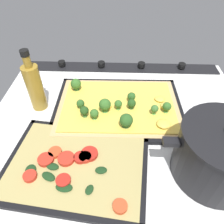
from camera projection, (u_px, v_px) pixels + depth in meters
ground_plane at (121, 127)px, 65.13cm from camera, size 80.73×69.99×3.00cm
stove_control_panel at (121, 67)px, 86.73cm from camera, size 77.50×7.00×2.60cm
baking_tray_front at (118, 108)px, 68.84cm from camera, size 40.85×30.00×1.30cm
broccoli_pizza at (118, 106)px, 67.49cm from camera, size 38.42×27.57×5.85cm
baking_tray_back at (77, 166)px, 53.02cm from camera, size 37.27×29.15×1.30cm
veggie_pizza_back at (75, 165)px, 52.38cm from camera, size 34.61×26.50×1.90cm
cooking_pot at (220, 154)px, 47.70cm from camera, size 26.53×19.72×16.11cm
oil_bottle at (35, 86)px, 64.33cm from camera, size 4.84×4.84×19.88cm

